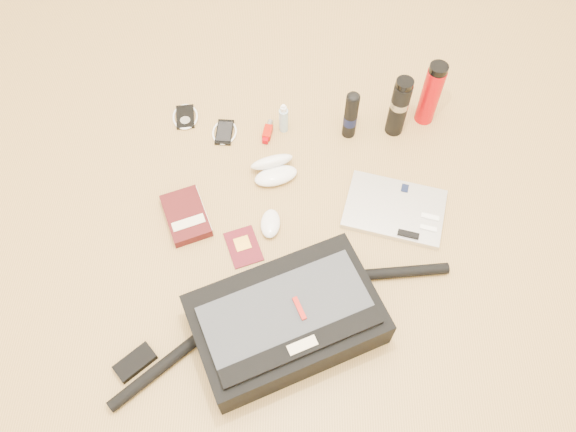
{
  "coord_description": "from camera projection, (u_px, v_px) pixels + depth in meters",
  "views": [
    {
      "loc": [
        -0.03,
        -0.77,
        1.47
      ],
      "look_at": [
        -0.04,
        0.06,
        0.06
      ],
      "focal_mm": 35.0,
      "sensor_mm": 36.0,
      "label": 1
    }
  ],
  "objects": [
    {
      "name": "ground",
      "position": [
        303.0,
        245.0,
        1.66
      ],
      "size": [
        4.0,
        4.0,
        0.0
      ],
      "primitive_type": "plane",
      "color": "#A88246",
      "rests_on": "ground"
    },
    {
      "name": "thermos_black",
      "position": [
        399.0,
        107.0,
        1.79
      ],
      "size": [
        0.08,
        0.08,
        0.23
      ],
      "rotation": [
        0.0,
        0.0,
        -0.36
      ],
      "color": "black",
      "rests_on": "ground"
    },
    {
      "name": "book",
      "position": [
        186.0,
        216.0,
        1.69
      ],
      "size": [
        0.17,
        0.21,
        0.03
      ],
      "rotation": [
        0.0,
        0.0,
        0.39
      ],
      "color": "#3E0D0F",
      "rests_on": "ground"
    },
    {
      "name": "phone",
      "position": [
        224.0,
        132.0,
        1.87
      ],
      "size": [
        0.09,
        0.11,
        0.01
      ],
      "rotation": [
        0.0,
        0.0,
        -0.05
      ],
      "color": "black",
      "rests_on": "ground"
    },
    {
      "name": "inhaler",
      "position": [
        268.0,
        132.0,
        1.86
      ],
      "size": [
        0.04,
        0.09,
        0.02
      ],
      "rotation": [
        0.0,
        0.0,
        -0.17
      ],
      "color": "#A31005",
      "rests_on": "ground"
    },
    {
      "name": "sunglasses_case",
      "position": [
        274.0,
        169.0,
        1.77
      ],
      "size": [
        0.17,
        0.15,
        0.08
      ],
      "rotation": [
        0.0,
        0.0,
        0.32
      ],
      "color": "white",
      "rests_on": "ground"
    },
    {
      "name": "thermos_red",
      "position": [
        431.0,
        94.0,
        1.81
      ],
      "size": [
        0.07,
        0.07,
        0.24
      ],
      "rotation": [
        0.0,
        0.0,
        0.21
      ],
      "color": "#B6070B",
      "rests_on": "ground"
    },
    {
      "name": "mouse",
      "position": [
        270.0,
        224.0,
        1.68
      ],
      "size": [
        0.06,
        0.1,
        0.03
      ],
      "rotation": [
        0.0,
        0.0,
        -0.04
      ],
      "color": "white",
      "rests_on": "ground"
    },
    {
      "name": "messenger_bag",
      "position": [
        286.0,
        320.0,
        1.48
      ],
      "size": [
        0.91,
        0.47,
        0.14
      ],
      "rotation": [
        0.0,
        0.0,
        0.42
      ],
      "color": "black",
      "rests_on": "ground"
    },
    {
      "name": "spray_bottle",
      "position": [
        284.0,
        119.0,
        1.84
      ],
      "size": [
        0.04,
        0.04,
        0.12
      ],
      "rotation": [
        0.0,
        0.0,
        0.26
      ],
      "color": "#95B6C8",
      "rests_on": "ground"
    },
    {
      "name": "ipod",
      "position": [
        185.0,
        117.0,
        1.91
      ],
      "size": [
        0.1,
        0.11,
        0.01
      ],
      "rotation": [
        0.0,
        0.0,
        0.14
      ],
      "color": "black",
      "rests_on": "ground"
    },
    {
      "name": "passport",
      "position": [
        243.0,
        247.0,
        1.65
      ],
      "size": [
        0.13,
        0.15,
        0.01
      ],
      "rotation": [
        0.0,
        0.0,
        0.36
      ],
      "color": "#520D17",
      "rests_on": "ground"
    },
    {
      "name": "laptop",
      "position": [
        395.0,
        209.0,
        1.71
      ],
      "size": [
        0.34,
        0.27,
        0.03
      ],
      "rotation": [
        0.0,
        0.0,
        -0.25
      ],
      "color": "silver",
      "rests_on": "ground"
    },
    {
      "name": "aerosol_can",
      "position": [
        351.0,
        115.0,
        1.8
      ],
      "size": [
        0.05,
        0.05,
        0.19
      ],
      "rotation": [
        0.0,
        0.0,
        -0.02
      ],
      "color": "black",
      "rests_on": "ground"
    }
  ]
}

